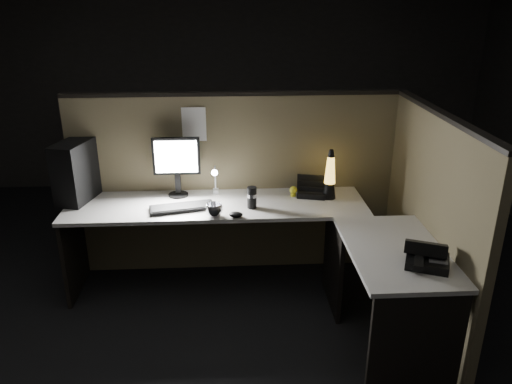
{
  "coord_description": "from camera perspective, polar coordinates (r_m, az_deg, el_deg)",
  "views": [
    {
      "loc": [
        -0.05,
        -2.95,
        2.23
      ],
      "look_at": [
        0.14,
        0.35,
        0.92
      ],
      "focal_mm": 35.0,
      "sensor_mm": 36.0,
      "label": 1
    }
  ],
  "objects": [
    {
      "name": "floor",
      "position": [
        3.7,
        -1.94,
        -15.46
      ],
      "size": [
        6.0,
        6.0,
        0.0
      ],
      "primitive_type": "plane",
      "color": "black",
      "rests_on": "ground"
    },
    {
      "name": "organizer",
      "position": [
        4.02,
        6.39,
        0.18
      ],
      "size": [
        0.26,
        0.24,
        0.17
      ],
      "rotation": [
        0.0,
        0.0,
        -0.25
      ],
      "color": "black",
      "rests_on": "desk"
    },
    {
      "name": "lava_lamp",
      "position": [
        3.94,
        8.44,
        1.58
      ],
      "size": [
        0.11,
        0.11,
        0.4
      ],
      "color": "black",
      "rests_on": "desk"
    },
    {
      "name": "pc_tower",
      "position": [
        4.1,
        -19.72,
        2.35
      ],
      "size": [
        0.3,
        0.48,
        0.47
      ],
      "primitive_type": "cube",
      "rotation": [
        0.0,
        0.0,
        -0.25
      ],
      "color": "black",
      "rests_on": "desk"
    },
    {
      "name": "partition_right",
      "position": [
        3.66,
        19.2,
        -3.5
      ],
      "size": [
        0.06,
        1.66,
        1.5
      ],
      "primitive_type": "cube",
      "color": "brown",
      "rests_on": "ground"
    },
    {
      "name": "steel_mug",
      "position": [
        3.61,
        -4.81,
        -2.1
      ],
      "size": [
        0.14,
        0.14,
        0.1
      ],
      "primitive_type": "imported",
      "rotation": [
        0.0,
        0.0,
        -0.09
      ],
      "color": "silver",
      "rests_on": "desk"
    },
    {
      "name": "desk",
      "position": [
        3.61,
        0.7,
        -5.55
      ],
      "size": [
        2.6,
        1.6,
        0.73
      ],
      "color": "#BBB8B1",
      "rests_on": "ground"
    },
    {
      "name": "monitor",
      "position": [
        3.96,
        -9.07,
        3.53
      ],
      "size": [
        0.37,
        0.16,
        0.48
      ],
      "rotation": [
        0.0,
        0.0,
        -0.0
      ],
      "color": "black",
      "rests_on": "desk"
    },
    {
      "name": "partition_back",
      "position": [
        4.15,
        -2.41,
        0.74
      ],
      "size": [
        2.66,
        0.06,
        1.5
      ],
      "primitive_type": "cube",
      "color": "brown",
      "rests_on": "ground"
    },
    {
      "name": "travel_mug",
      "position": [
        3.74,
        -0.48,
        -0.64
      ],
      "size": [
        0.07,
        0.07,
        0.17
      ],
      "primitive_type": "cylinder",
      "color": "black",
      "rests_on": "desk"
    },
    {
      "name": "mouse",
      "position": [
        3.61,
        -2.31,
        -2.6
      ],
      "size": [
        0.11,
        0.09,
        0.04
      ],
      "primitive_type": "ellipsoid",
      "rotation": [
        0.0,
        0.0,
        -0.14
      ],
      "color": "black",
      "rests_on": "desk"
    },
    {
      "name": "clip_lamp",
      "position": [
        3.94,
        -4.7,
        1.46
      ],
      "size": [
        0.05,
        0.19,
        0.25
      ],
      "color": "silver",
      "rests_on": "desk"
    },
    {
      "name": "desk_phone",
      "position": [
        3.15,
        18.87,
        -6.94
      ],
      "size": [
        0.31,
        0.3,
        0.15
      ],
      "rotation": [
        0.0,
        0.0,
        -0.4
      ],
      "color": "black",
      "rests_on": "desk"
    },
    {
      "name": "room_shell",
      "position": [
        3.01,
        -2.33,
        9.94
      ],
      "size": [
        6.0,
        6.0,
        6.0
      ],
      "color": "silver",
      "rests_on": "ground"
    },
    {
      "name": "pinned_paper",
      "position": [
        3.97,
        -7.1,
        7.68
      ],
      "size": [
        0.19,
        0.0,
        0.27
      ],
      "primitive_type": "cube",
      "color": "white",
      "rests_on": "partition_back"
    },
    {
      "name": "figurine",
      "position": [
        3.98,
        4.29,
        0.23
      ],
      "size": [
        0.06,
        0.06,
        0.06
      ],
      "primitive_type": "sphere",
      "color": "yellow",
      "rests_on": "desk"
    },
    {
      "name": "keyboard",
      "position": [
        3.78,
        -8.46,
        -1.77
      ],
      "size": [
        0.5,
        0.25,
        0.02
      ],
      "primitive_type": "cube",
      "rotation": [
        0.0,
        0.0,
        0.21
      ],
      "color": "black",
      "rests_on": "desk"
    }
  ]
}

